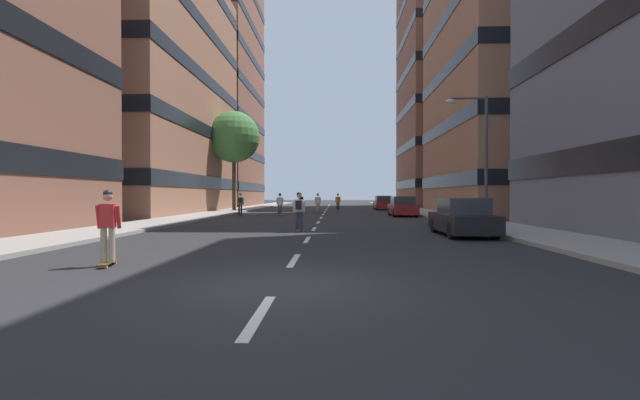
# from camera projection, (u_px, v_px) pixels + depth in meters

# --- Properties ---
(ground_plane) EXTENTS (181.05, 181.05, 0.00)m
(ground_plane) POSITION_uv_depth(u_px,v_px,m) (324.00, 213.00, 38.10)
(ground_plane) COLOR #28282B
(sidewalk_left) EXTENTS (3.26, 82.98, 0.14)m
(sidewalk_left) POSITION_uv_depth(u_px,v_px,m) (233.00, 211.00, 42.20)
(sidewalk_left) COLOR #9E9991
(sidewalk_left) RESTS_ON ground_plane
(sidewalk_right) EXTENTS (3.26, 82.98, 0.14)m
(sidewalk_right) POSITION_uv_depth(u_px,v_px,m) (419.00, 211.00, 41.54)
(sidewalk_right) COLOR #9E9991
(sidewalk_right) RESTS_ON ground_plane
(lane_markings) EXTENTS (0.16, 67.20, 0.01)m
(lane_markings) POSITION_uv_depth(u_px,v_px,m) (324.00, 213.00, 38.43)
(lane_markings) COLOR silver
(lane_markings) RESTS_ON ground_plane
(building_left_mid) EXTENTS (14.89, 23.95, 23.21)m
(building_left_mid) POSITION_uv_depth(u_px,v_px,m) (126.00, 84.00, 39.39)
(building_left_mid) COLOR #9E6B51
(building_left_mid) RESTS_ON ground_plane
(building_left_far) EXTENTS (14.89, 18.92, 36.10)m
(building_left_far) POSITION_uv_depth(u_px,v_px,m) (201.00, 78.00, 61.42)
(building_left_far) COLOR brown
(building_left_far) RESTS_ON ground_plane
(building_right_mid) EXTENTS (14.89, 18.55, 33.32)m
(building_right_mid) POSITION_uv_depth(u_px,v_px,m) (529.00, 22.00, 38.00)
(building_right_mid) COLOR #9E6B51
(building_right_mid) RESTS_ON ground_plane
(building_right_far) EXTENTS (14.89, 16.95, 35.64)m
(building_right_far) POSITION_uv_depth(u_px,v_px,m) (458.00, 77.00, 60.10)
(building_right_far) COLOR brown
(building_right_far) RESTS_ON ground_plane
(parked_car_near) EXTENTS (1.82, 4.40, 1.52)m
(parked_car_near) POSITION_uv_depth(u_px,v_px,m) (403.00, 207.00, 33.25)
(parked_car_near) COLOR maroon
(parked_car_near) RESTS_ON ground_plane
(parked_car_mid) EXTENTS (1.82, 4.40, 1.52)m
(parked_car_mid) POSITION_uv_depth(u_px,v_px,m) (383.00, 203.00, 47.11)
(parked_car_mid) COLOR maroon
(parked_car_mid) RESTS_ON ground_plane
(parked_car_far) EXTENTS (1.82, 4.40, 1.52)m
(parked_car_far) POSITION_uv_depth(u_px,v_px,m) (462.00, 218.00, 17.52)
(parked_car_far) COLOR black
(parked_car_far) RESTS_ON ground_plane
(street_tree_near) EXTENTS (5.06, 5.06, 9.72)m
(street_tree_near) POSITION_uv_depth(u_px,v_px,m) (234.00, 137.00, 42.71)
(street_tree_near) COLOR #4C3823
(street_tree_near) RESTS_ON sidewalk_left
(streetlamp_right) EXTENTS (2.13, 0.30, 6.50)m
(streetlamp_right) POSITION_uv_depth(u_px,v_px,m) (479.00, 146.00, 21.97)
(streetlamp_right) COLOR #3F3F44
(streetlamp_right) RESTS_ON sidewalk_right
(skater_0) EXTENTS (0.56, 0.92, 1.78)m
(skater_0) POSITION_uv_depth(u_px,v_px,m) (318.00, 202.00, 39.15)
(skater_0) COLOR brown
(skater_0) RESTS_ON ground_plane
(skater_1) EXTENTS (0.54, 0.91, 1.78)m
(skater_1) POSITION_uv_depth(u_px,v_px,m) (280.00, 203.00, 34.12)
(skater_1) COLOR brown
(skater_1) RESTS_ON ground_plane
(skater_2) EXTENTS (0.56, 0.92, 1.78)m
(skater_2) POSITION_uv_depth(u_px,v_px,m) (108.00, 224.00, 10.06)
(skater_2) COLOR brown
(skater_2) RESTS_ON ground_plane
(skater_3) EXTENTS (0.53, 0.90, 1.78)m
(skater_3) POSITION_uv_depth(u_px,v_px,m) (299.00, 209.00, 19.27)
(skater_3) COLOR brown
(skater_3) RESTS_ON ground_plane
(skater_4) EXTENTS (0.53, 0.90, 1.78)m
(skater_4) POSITION_uv_depth(u_px,v_px,m) (240.00, 203.00, 34.39)
(skater_4) COLOR brown
(skater_4) RESTS_ON ground_plane
(skater_5) EXTENTS (0.55, 0.92, 1.78)m
(skater_5) POSITION_uv_depth(u_px,v_px,m) (338.00, 201.00, 44.93)
(skater_5) COLOR brown
(skater_5) RESTS_ON ground_plane
(skater_6) EXTENTS (0.56, 0.92, 1.78)m
(skater_6) POSITION_uv_depth(u_px,v_px,m) (301.00, 201.00, 46.27)
(skater_6) COLOR brown
(skater_6) RESTS_ON ground_plane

